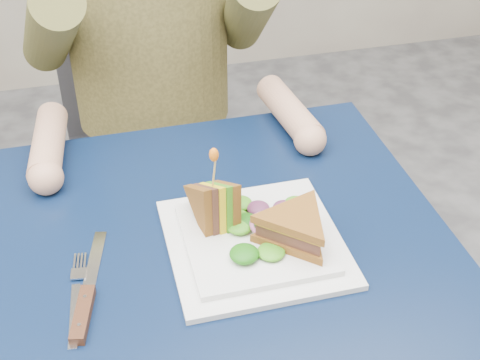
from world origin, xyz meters
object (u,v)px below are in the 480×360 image
object	(u,v)px
table	(213,293)
plate	(255,241)
fork	(76,300)
knife	(85,304)
sandwich_upright	(215,205)
chair	(152,121)
sandwich_flat	(296,228)

from	to	relation	value
table	plate	distance (m)	0.11
fork	plate	bearing A→B (deg)	10.33
plate	knife	xyz separation A→B (m)	(-0.26, -0.06, -0.00)
sandwich_upright	fork	world-z (taller)	sandwich_upright
table	knife	xyz separation A→B (m)	(-0.19, -0.06, 0.09)
table	chair	distance (m)	0.72
plate	sandwich_flat	world-z (taller)	sandwich_flat
table	chair	xyz separation A→B (m)	(0.00, 0.71, -0.11)
plate	knife	size ratio (longest dim) A/B	1.18
sandwich_flat	knife	world-z (taller)	sandwich_flat
table	fork	distance (m)	0.22
table	fork	world-z (taller)	fork
chair	sandwich_flat	world-z (taller)	chair
plate	fork	world-z (taller)	plate
chair	plate	bearing A→B (deg)	-84.50
chair	plate	size ratio (longest dim) A/B	3.58
chair	knife	world-z (taller)	chair
table	knife	size ratio (longest dim) A/B	3.41
table	sandwich_flat	world-z (taller)	sandwich_flat
chair	fork	bearing A→B (deg)	-104.89
chair	sandwich_flat	xyz separation A→B (m)	(0.12, -0.73, 0.23)
sandwich_flat	chair	bearing A→B (deg)	99.55
knife	fork	bearing A→B (deg)	132.94
fork	knife	bearing A→B (deg)	-47.06
chair	knife	size ratio (longest dim) A/B	4.23
chair	knife	distance (m)	0.82
table	chair	size ratio (longest dim) A/B	0.81
plate	sandwich_flat	bearing A→B (deg)	-24.44
sandwich_flat	knife	distance (m)	0.32
table	sandwich_upright	xyz separation A→B (m)	(0.02, 0.05, 0.13)
plate	fork	bearing A→B (deg)	-169.67
plate	sandwich_upright	world-z (taller)	sandwich_upright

